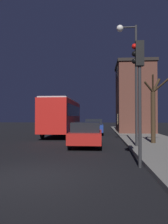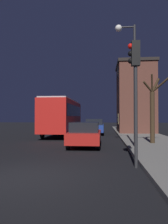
% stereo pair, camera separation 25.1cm
% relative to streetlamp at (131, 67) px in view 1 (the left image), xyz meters
% --- Properties ---
extents(ground_plane, '(120.00, 120.00, 0.00)m').
position_rel_streetlamp_xyz_m(ground_plane, '(-3.90, -6.01, -4.67)').
color(ground_plane, black).
extents(brick_building, '(3.95, 5.27, 7.44)m').
position_rel_streetlamp_xyz_m(brick_building, '(1.90, 11.65, -0.76)').
color(brick_building, brown).
rests_on(brick_building, sidewalk).
extents(streetlamp, '(1.16, 0.39, 6.90)m').
position_rel_streetlamp_xyz_m(streetlamp, '(0.00, 0.00, 0.00)').
color(streetlamp, '#28282B').
rests_on(streetlamp, sidewalk).
extents(traffic_light, '(0.43, 0.24, 4.57)m').
position_rel_streetlamp_xyz_m(traffic_light, '(-0.34, -4.49, -1.40)').
color(traffic_light, '#28282B').
rests_on(traffic_light, ground).
extents(bare_tree, '(1.76, 1.04, 4.27)m').
position_rel_streetlamp_xyz_m(bare_tree, '(1.62, 1.55, -2.37)').
color(bare_tree, '#382819').
rests_on(bare_tree, sidewalk).
extents(bus, '(2.42, 10.10, 3.41)m').
position_rel_streetlamp_xyz_m(bus, '(-5.50, 8.71, -2.63)').
color(bus, red).
rests_on(bus, ground).
extents(car_near_lane, '(1.87, 4.08, 1.49)m').
position_rel_streetlamp_xyz_m(car_near_lane, '(-2.62, 0.84, -3.90)').
color(car_near_lane, '#B21E19').
rests_on(car_near_lane, ground).
extents(car_mid_lane, '(1.85, 4.60, 1.59)m').
position_rel_streetlamp_xyz_m(car_mid_lane, '(-2.43, 10.11, -3.85)').
color(car_mid_lane, navy).
rests_on(car_mid_lane, ground).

